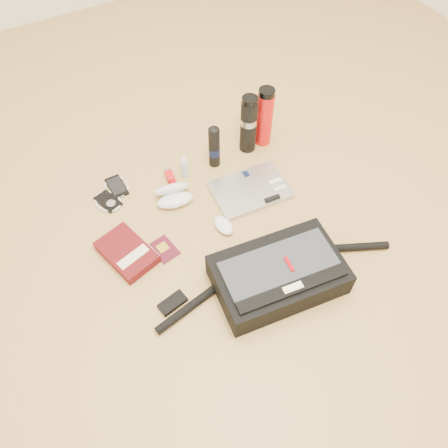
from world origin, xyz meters
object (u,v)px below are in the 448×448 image
object	(u,v)px
laptop	(251,190)
thermos_black	(249,124)
book	(127,252)
messenger_bag	(278,275)
thermos_red	(264,117)

from	to	relation	value
laptop	thermos_black	bearing A→B (deg)	67.05
laptop	book	world-z (taller)	book
messenger_bag	book	bearing A→B (deg)	145.66
thermos_black	thermos_red	xyz separation A→B (m)	(0.09, 0.00, 0.00)
book	thermos_black	distance (m)	0.77
messenger_bag	laptop	size ratio (longest dim) A/B	2.78
messenger_bag	book	distance (m)	0.58
laptop	book	distance (m)	0.58
thermos_black	thermos_red	size ratio (longest dim) A/B	0.98
laptop	thermos_red	distance (m)	0.35
messenger_bag	thermos_black	world-z (taller)	thermos_black
thermos_black	thermos_red	world-z (taller)	thermos_red
laptop	thermos_black	distance (m)	0.30
book	thermos_black	size ratio (longest dim) A/B	0.91
messenger_bag	laptop	distance (m)	0.45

